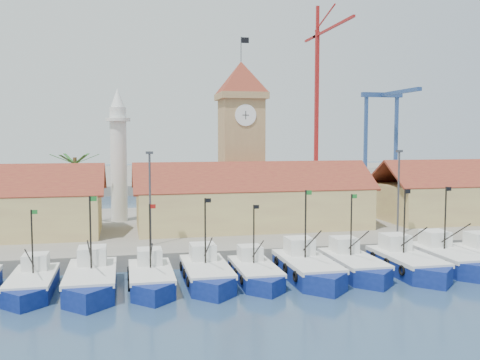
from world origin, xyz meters
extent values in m
plane|color=navy|center=(0.00, 0.00, 0.00)|extent=(400.00, 400.00, 0.00)
cube|color=gray|center=(0.00, 24.00, 0.75)|extent=(140.00, 32.00, 1.50)
cube|color=gray|center=(0.00, 110.00, 1.00)|extent=(240.00, 80.00, 2.00)
cube|color=navy|center=(-21.38, 3.06, 0.45)|extent=(3.18, 7.19, 1.63)
cube|color=navy|center=(-21.38, -0.53, 0.45)|extent=(3.18, 3.18, 1.63)
cube|color=silver|center=(-21.38, 3.06, 1.27)|extent=(3.24, 7.39, 0.32)
cube|color=silver|center=(-21.38, 4.86, 2.00)|extent=(1.91, 2.00, 1.27)
cylinder|color=black|center=(-21.38, 3.52, 3.81)|extent=(0.13, 0.13, 5.08)
cube|color=#197226|center=(-21.15, 3.52, 6.17)|extent=(0.45, 0.02, 0.32)
cube|color=navy|center=(-17.02, 2.65, 0.52)|extent=(3.66, 8.29, 1.88)
cube|color=navy|center=(-17.02, -1.49, 0.52)|extent=(3.66, 3.66, 1.88)
cube|color=silver|center=(-17.02, 2.65, 1.47)|extent=(3.74, 8.52, 0.37)
cube|color=silver|center=(-17.02, 4.72, 2.30)|extent=(2.20, 2.30, 1.47)
cylinder|color=black|center=(-17.02, 3.18, 4.40)|extent=(0.15, 0.15, 5.86)
cube|color=#197226|center=(-16.76, 3.18, 7.12)|extent=(0.52, 0.02, 0.37)
cube|color=navy|center=(-12.46, 2.58, 0.47)|extent=(3.30, 7.46, 1.70)
cube|color=navy|center=(-12.46, -1.15, 0.47)|extent=(3.30, 3.30, 1.70)
cube|color=silver|center=(-12.46, 2.58, 1.32)|extent=(3.36, 7.67, 0.33)
cube|color=silver|center=(-12.46, 4.45, 2.07)|extent=(1.98, 2.07, 1.32)
cylinder|color=black|center=(-12.46, 3.05, 3.96)|extent=(0.13, 0.13, 5.28)
cube|color=#A5140F|center=(-12.22, 3.05, 6.41)|extent=(0.47, 0.02, 0.33)
cube|color=navy|center=(-7.98, 2.91, 0.49)|extent=(3.46, 7.84, 1.78)
cube|color=navy|center=(-7.98, -1.01, 0.49)|extent=(3.46, 3.46, 1.78)
cube|color=silver|center=(-7.98, 2.91, 1.39)|extent=(3.53, 8.05, 0.35)
cube|color=silver|center=(-7.98, 4.87, 2.18)|extent=(2.08, 2.18, 1.39)
cylinder|color=black|center=(-7.98, 3.41, 4.16)|extent=(0.14, 0.14, 5.54)
cube|color=black|center=(-7.74, 3.41, 6.73)|extent=(0.49, 0.02, 0.35)
cube|color=navy|center=(-3.97, 2.62, 0.45)|extent=(3.16, 7.14, 1.62)
cube|color=navy|center=(-3.97, -0.95, 0.45)|extent=(3.16, 3.16, 1.62)
cube|color=silver|center=(-3.97, 2.62, 1.26)|extent=(3.22, 7.34, 0.32)
cube|color=silver|center=(-3.97, 4.41, 1.98)|extent=(1.89, 1.98, 1.26)
cylinder|color=black|center=(-3.97, 3.07, 3.79)|extent=(0.13, 0.13, 5.05)
cube|color=black|center=(-3.75, 3.07, 6.13)|extent=(0.45, 0.02, 0.32)
cube|color=navy|center=(0.55, 2.59, 0.53)|extent=(3.71, 8.40, 1.91)
cube|color=navy|center=(0.55, -1.61, 0.53)|extent=(3.71, 3.71, 1.91)
cube|color=silver|center=(0.55, 2.59, 1.49)|extent=(3.79, 8.64, 0.37)
cube|color=silver|center=(0.55, 4.70, 2.33)|extent=(2.23, 2.33, 1.49)
cylinder|color=black|center=(0.55, 3.13, 4.46)|extent=(0.15, 0.15, 5.94)
cube|color=#197226|center=(0.81, 3.13, 7.21)|extent=(0.53, 0.02, 0.37)
cube|color=navy|center=(4.89, 3.06, 0.50)|extent=(3.47, 7.86, 1.79)
cube|color=navy|center=(4.89, -0.87, 0.50)|extent=(3.47, 3.47, 1.79)
cube|color=silver|center=(4.89, 3.06, 1.39)|extent=(3.54, 8.08, 0.35)
cube|color=silver|center=(4.89, 5.02, 2.18)|extent=(2.08, 2.18, 1.39)
cylinder|color=black|center=(4.89, 3.55, 4.17)|extent=(0.14, 0.14, 5.56)
cube|color=#197226|center=(5.14, 3.55, 6.75)|extent=(0.50, 0.02, 0.35)
cube|color=navy|center=(9.71, 2.55, 0.52)|extent=(3.66, 8.29, 1.88)
cube|color=navy|center=(9.71, -1.59, 0.52)|extent=(3.66, 3.66, 1.88)
cube|color=silver|center=(9.71, 2.55, 1.47)|extent=(3.74, 8.52, 0.37)
cube|color=silver|center=(9.71, 4.63, 2.30)|extent=(2.20, 2.30, 1.47)
cylinder|color=black|center=(9.71, 3.08, 4.40)|extent=(0.15, 0.15, 5.86)
cube|color=black|center=(9.97, 3.08, 7.12)|extent=(0.52, 0.02, 0.37)
cube|color=navy|center=(14.22, 3.27, 0.53)|extent=(3.69, 8.35, 1.90)
cube|color=navy|center=(14.22, -0.90, 0.53)|extent=(3.69, 3.69, 1.90)
cube|color=silver|center=(14.22, 3.27, 1.48)|extent=(3.76, 8.58, 0.37)
cube|color=silver|center=(14.22, 5.36, 2.32)|extent=(2.21, 2.32, 1.48)
cylinder|color=black|center=(14.22, 3.80, 4.43)|extent=(0.15, 0.15, 5.91)
cube|color=black|center=(14.48, 3.80, 7.17)|extent=(0.53, 0.02, 0.37)
cube|color=silver|center=(18.25, 4.29, 2.22)|extent=(2.12, 2.22, 1.41)
cube|color=#D5C674|center=(0.00, 20.00, 3.75)|extent=(26.00, 10.00, 4.50)
cube|color=brown|center=(0.00, 17.50, 7.50)|extent=(27.04, 5.13, 3.21)
cube|color=brown|center=(0.00, 22.50, 7.50)|extent=(27.04, 5.13, 3.21)
cube|color=tan|center=(0.00, 26.00, 9.00)|extent=(5.00, 5.00, 15.00)
cube|color=tan|center=(0.00, 26.00, 16.90)|extent=(5.80, 5.80, 0.80)
pyramid|color=brown|center=(0.00, 26.00, 19.20)|extent=(5.80, 5.80, 4.00)
cylinder|color=white|center=(0.00, 23.45, 14.50)|extent=(2.60, 0.15, 2.60)
cube|color=black|center=(0.00, 23.37, 14.50)|extent=(0.08, 0.02, 1.00)
cube|color=black|center=(0.00, 23.37, 14.50)|extent=(0.80, 0.02, 0.08)
cylinder|color=#3F3F44|center=(0.00, 26.00, 22.70)|extent=(0.10, 0.10, 3.00)
cube|color=black|center=(0.50, 26.00, 23.80)|extent=(1.00, 0.03, 0.70)
cylinder|color=silver|center=(-15.00, 28.00, 8.50)|extent=(2.00, 2.00, 14.00)
cylinder|color=silver|center=(-15.00, 28.00, 14.00)|extent=(3.00, 3.00, 0.40)
cone|color=silver|center=(-15.00, 28.00, 16.60)|extent=(1.80, 1.80, 2.40)
cylinder|color=brown|center=(-20.00, 26.00, 5.50)|extent=(0.44, 0.44, 8.00)
cube|color=#246221|center=(-18.60, 26.00, 9.30)|extent=(2.80, 0.35, 1.18)
cube|color=#246221|center=(-19.30, 27.21, 9.30)|extent=(1.71, 2.60, 1.18)
cube|color=#246221|center=(-20.70, 27.21, 9.30)|extent=(1.71, 2.60, 1.18)
cube|color=#246221|center=(-21.40, 26.00, 9.30)|extent=(2.80, 0.35, 1.18)
cube|color=#246221|center=(-20.70, 24.79, 9.30)|extent=(1.71, 2.60, 1.18)
cube|color=#246221|center=(-19.30, 24.79, 9.30)|extent=(1.71, 2.60, 1.18)
cylinder|color=#3F3F44|center=(-12.00, 12.00, 6.00)|extent=(0.20, 0.20, 9.00)
cube|color=#3F3F44|center=(-12.00, 12.00, 10.40)|extent=(0.70, 0.25, 0.25)
cylinder|color=#3F3F44|center=(14.00, 12.00, 6.00)|extent=(0.20, 0.20, 9.00)
cube|color=#3F3F44|center=(14.00, 12.00, 10.40)|extent=(0.70, 0.25, 0.25)
cube|color=maroon|center=(39.39, 105.00, 21.69)|extent=(1.00, 1.00, 39.38)
cube|color=maroon|center=(39.39, 94.09, 40.38)|extent=(0.60, 27.27, 0.60)
cube|color=maroon|center=(39.39, 110.00, 40.38)|extent=(0.60, 10.00, 0.60)
cube|color=maroon|center=(39.39, 105.00, 44.88)|extent=(0.80, 0.80, 7.00)
cube|color=navy|center=(57.00, 110.00, 13.00)|extent=(0.90, 0.90, 22.00)
cube|color=navy|center=(67.00, 110.00, 13.00)|extent=(0.90, 0.90, 22.00)
cube|color=navy|center=(62.00, 110.00, 24.50)|extent=(13.00, 1.40, 1.40)
cube|color=navy|center=(62.00, 100.00, 24.50)|extent=(1.40, 22.00, 1.00)
camera|label=1|loc=(-14.43, -39.37, 11.90)|focal=40.00mm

